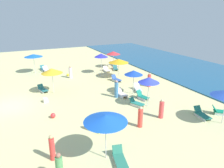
{
  "coord_description": "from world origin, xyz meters",
  "views": [
    {
      "loc": [
        18.66,
        0.88,
        7.7
      ],
      "look_at": [
        1.66,
        9.06,
        1.23
      ],
      "focal_mm": 33.09,
      "sensor_mm": 36.0,
      "label": 1
    }
  ],
  "objects": [
    {
      "name": "beachgoer_2",
      "position": [
        10.3,
        2.09,
        0.7
      ],
      "size": [
        0.38,
        0.38,
        1.51
      ],
      "rotation": [
        0.0,
        0.0,
        3.2
      ],
      "color": "#529558",
      "rests_on": "ground_plane"
    },
    {
      "name": "lounge_chair_4_0",
      "position": [
        -6.79,
        12.28,
        0.24
      ],
      "size": [
        1.43,
        0.74,
        0.67
      ],
      "rotation": [
        0.0,
        0.0,
        1.51
      ],
      "color": "silver",
      "rests_on": "ground_plane"
    },
    {
      "name": "umbrella_5",
      "position": [
        5.13,
        10.83,
        2.4
      ],
      "size": [
        1.8,
        1.8,
        2.63
      ],
      "color": "silver",
      "rests_on": "ground_plane"
    },
    {
      "name": "beachgoer_7",
      "position": [
        -5.93,
        6.95,
        0.71
      ],
      "size": [
        0.49,
        0.49,
        1.56
      ],
      "rotation": [
        0.0,
        0.0,
        2.88
      ],
      "color": "silver",
      "rests_on": "ground_plane"
    },
    {
      "name": "lounge_chair_5_0",
      "position": [
        4.67,
        9.97,
        0.25
      ],
      "size": [
        1.45,
        1.03,
        0.64
      ],
      "rotation": [
        0.0,
        0.0,
        1.97
      ],
      "color": "silver",
      "rests_on": "ground_plane"
    },
    {
      "name": "lounge_chair_5_1",
      "position": [
        3.64,
        11.27,
        0.28
      ],
      "size": [
        1.37,
        0.85,
        0.76
      ],
      "rotation": [
        0.0,
        0.0,
        1.81
      ],
      "color": "silver",
      "rests_on": "ground_plane"
    },
    {
      "name": "beachgoer_1",
      "position": [
        8.67,
        2.05,
        0.74
      ],
      "size": [
        0.41,
        0.41,
        1.56
      ],
      "rotation": [
        0.0,
        0.0,
        1.0
      ],
      "color": "#EB3B38",
      "rests_on": "ground_plane"
    },
    {
      "name": "beach_ball_1",
      "position": [
        -6.93,
        6.84,
        0.16
      ],
      "size": [
        0.32,
        0.32,
        0.32
      ],
      "primitive_type": "sphere",
      "color": "yellow",
      "rests_on": "ground_plane"
    },
    {
      "name": "umbrella_0",
      "position": [
        -3.44,
        12.41,
        2.18
      ],
      "size": [
        2.48,
        2.48,
        2.42
      ],
      "color": "silver",
      "rests_on": "ground_plane"
    },
    {
      "name": "lounge_chair_0_0",
      "position": [
        -2.24,
        11.48,
        0.27
      ],
      "size": [
        1.44,
        0.84,
        0.71
      ],
      "rotation": [
        0.0,
        0.0,
        1.77
      ],
      "color": "silver",
      "rests_on": "ground_plane"
    },
    {
      "name": "ground_plane",
      "position": [
        0.0,
        0.0,
        0.0
      ],
      "size": [
        60.0,
        60.0,
        0.0
      ],
      "primitive_type": "plane",
      "color": "beige"
    },
    {
      "name": "beachgoer_4",
      "position": [
        2.17,
        9.28,
        0.8
      ],
      "size": [
        0.37,
        0.37,
        1.73
      ],
      "rotation": [
        0.0,
        0.0,
        1.57
      ],
      "color": "#4785B8",
      "rests_on": "ground_plane"
    },
    {
      "name": "lounge_chair_2_1",
      "position": [
        1.56,
        12.11,
        0.24
      ],
      "size": [
        1.54,
        1.03,
        0.69
      ],
      "rotation": [
        0.0,
        0.0,
        1.23
      ],
      "color": "silver",
      "rests_on": "ground_plane"
    },
    {
      "name": "lounge_chair_7_0",
      "position": [
        10.48,
        5.28,
        0.22
      ],
      "size": [
        1.57,
        0.91,
        0.67
      ],
      "rotation": [
        0.0,
        0.0,
        1.34
      ],
      "color": "silver",
      "rests_on": "ground_plane"
    },
    {
      "name": "cooler_box_0",
      "position": [
        0.39,
        2.91,
        0.19
      ],
      "size": [
        0.51,
        0.42,
        0.38
      ],
      "primitive_type": "cube",
      "rotation": [
        0.0,
        0.0,
        3.22
      ],
      "color": "white",
      "rests_on": "ground_plane"
    },
    {
      "name": "beachgoer_6",
      "position": [
        7.81,
        8.32,
        0.73
      ],
      "size": [
        0.5,
        0.5,
        1.58
      ],
      "rotation": [
        0.0,
        0.0,
        0.88
      ],
      "color": "#F8443A",
      "rests_on": "ground_plane"
    },
    {
      "name": "beachgoer_3",
      "position": [
        7.31,
        5.39,
        0.74
      ],
      "size": [
        0.39,
        0.39,
        1.55
      ],
      "rotation": [
        0.0,
        0.0,
        0.33
      ],
      "color": "#F9F459",
      "rests_on": "ground_plane"
    },
    {
      "name": "lounge_chair_1_0",
      "position": [
        -2.5,
        3.08,
        0.25
      ],
      "size": [
        1.56,
        0.94,
        0.66
      ],
      "rotation": [
        0.0,
        0.0,
        1.84
      ],
      "color": "silver",
      "rests_on": "ground_plane"
    },
    {
      "name": "beachgoer_5",
      "position": [
        7.37,
        10.53,
        0.71
      ],
      "size": [
        0.51,
        0.51,
        1.55
      ],
      "rotation": [
        0.0,
        0.0,
        2.22
      ],
      "color": "#F24849",
      "rests_on": "ground_plane"
    },
    {
      "name": "lounge_chair_6_1",
      "position": [
        -11.32,
        4.38,
        0.23
      ],
      "size": [
        1.59,
        0.71,
        0.62
      ],
      "rotation": [
        0.0,
        0.0,
        1.65
      ],
      "color": "silver",
      "rests_on": "ground_plane"
    },
    {
      "name": "ocean",
      "position": [
        0.0,
        23.67,
        0.06
      ],
      "size": [
        60.0,
        12.66,
        0.12
      ],
      "primitive_type": "cube",
      "color": "#1F5780",
      "rests_on": "ground_plane"
    },
    {
      "name": "beachgoer_0",
      "position": [
        0.96,
        13.94,
        0.72
      ],
      "size": [
        0.53,
        0.53,
        1.58
      ],
      "rotation": [
        0.0,
        0.0,
        4.12
      ],
      "color": "#F04743",
      "rests_on": "ground_plane"
    },
    {
      "name": "lounge_chair_8_0",
      "position": [
        -9.35,
        14.74,
        0.24
      ],
      "size": [
        1.57,
        0.89,
        0.73
      ],
      "rotation": [
        0.0,
        0.0,
        1.4
      ],
      "color": "silver",
      "rests_on": "ground_plane"
    },
    {
      "name": "umbrella_6",
      "position": [
        -10.31,
        3.2,
        2.41
      ],
      "size": [
        2.35,
        2.35,
        2.59
      ],
      "color": "silver",
      "rests_on": "ground_plane"
    },
    {
      "name": "umbrella_7",
      "position": [
        9.82,
        4.75,
        2.48
      ],
      "size": [
        2.36,
        2.36,
        2.67
      ],
      "color": "silver",
      "rests_on": "ground_plane"
    },
    {
      "name": "lounge_chair_6_0",
      "position": [
        -10.36,
        4.64,
        0.27
      ],
      "size": [
        1.6,
        0.81,
        0.68
      ],
      "rotation": [
        0.0,
        0.0,
        1.68
      ],
      "color": "silver",
      "rests_on": "ground_plane"
    },
    {
      "name": "umbrella_4",
      "position": [
        -6.1,
        11.2,
        2.5
      ],
      "size": [
        1.81,
        1.81,
        2.74
      ],
      "color": "silver",
      "rests_on": "ground_plane"
    },
    {
      "name": "umbrella_2",
      "position": [
        2.07,
        11.21,
        2.22
      ],
      "size": [
        1.81,
        1.81,
        2.45
      ],
      "color": "silver",
      "rests_on": "ground_plane"
    },
    {
      "name": "lounge_chair_3_0",
      "position": [
        8.68,
        13.46,
        0.25
      ],
      "size": [
        1.6,
        0.81,
        0.71
      ],
      "rotation": [
        0.0,
        0.0,
        1.43
      ],
      "color": "silver",
      "rests_on": "ground_plane"
    },
    {
      "name": "lounge_chair_8_1",
      "position": [
        -7.05,
        13.78,
        0.25
      ],
      "size": [
        1.59,
        1.02,
        0.7
      ],
      "rotation": [
        0.0,
        0.0,
        1.26
      ],
      "color": "silver",
      "rests_on": "ground_plane"
    },
    {
      "name": "lounge_chair_2_0",
      "position": [
        2.21,
        9.82,
        0.28
      ],
      "size": [
        1.42,
        0.69,
        0.74
      ],
      "rotation": [
        0.0,
        0.0,
        1.65
      ],
      "color": "silver",
      "rests_on": "ground_plane"
    },
    {
      "name": "umbrella_8",
      "position": [
        -8.3,
        14.06,
        2.24
      ],
      "size": [
        2.06,
        2.06,
        2.45
      ],
      "color": "silver",
      "rests_on": "ground_plane"
    },
    {
      "name": "lounge_chair_3_1",
      "position": [
        9.01,
        15.18,
        0.27
      ],
      "size": [
        1.33,
        1.39,
        0.67
      ],
      "rotation": [
        0.0,
        0.0,
        2.42
      ],
      "color": "silver",
      "rests_on": "ground_plane"
    },
    {
      "name": "umbrella_1",
      "position": [
        -1.61,
        4.04,
        2.34
      ],
      "size": [
        2.09,
        2.09,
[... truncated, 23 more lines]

